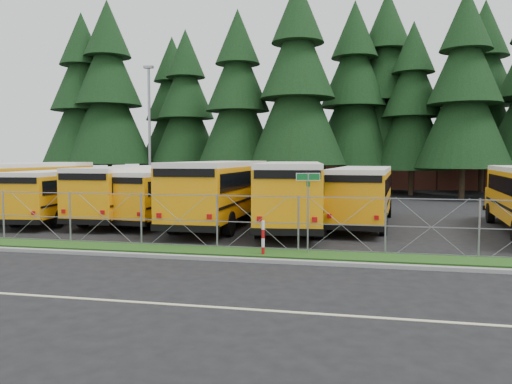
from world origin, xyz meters
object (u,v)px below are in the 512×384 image
at_px(bus_4, 223,193).
at_px(striped_bollard, 263,238).
at_px(bus_1, 65,195).
at_px(bus_3, 175,196).
at_px(bus_5, 291,195).
at_px(street_sign, 308,196).
at_px(bus_0, 35,189).
at_px(light_standard, 149,129).
at_px(bus_6, 363,196).
at_px(bus_2, 134,193).

bearing_deg(bus_4, striped_bollard, -64.48).
xyz_separation_m(bus_1, bus_3, (5.89, 0.71, 0.01)).
xyz_separation_m(bus_5, street_sign, (1.48, -6.45, 0.48)).
height_order(bus_0, bus_5, bus_5).
bearing_deg(light_standard, striped_bollard, -56.47).
height_order(bus_0, bus_6, bus_0).
bearing_deg(bus_0, striped_bollard, -33.07).
bearing_deg(bus_3, bus_6, 11.78).
bearing_deg(striped_bollard, street_sign, 22.64).
distance_m(bus_0, bus_1, 3.18).
distance_m(bus_3, street_sign, 10.70).
height_order(bus_3, bus_6, bus_6).
distance_m(bus_6, light_standard, 19.12).
xyz_separation_m(bus_1, striped_bollard, (12.15, -7.28, -0.73)).
xyz_separation_m(bus_2, bus_5, (8.55, -1.00, 0.12)).
height_order(bus_3, street_sign, street_sign).
bearing_deg(bus_6, bus_2, -172.58).
xyz_separation_m(bus_4, bus_5, (3.44, -0.15, -0.02)).
bearing_deg(bus_1, bus_3, 0.64).
bearing_deg(bus_4, bus_5, -2.66).
xyz_separation_m(striped_bollard, light_standard, (-12.41, 18.73, 4.90)).
xyz_separation_m(bus_3, bus_6, (9.58, 0.66, 0.08)).
height_order(bus_2, light_standard, light_standard).
bearing_deg(bus_6, striped_bollard, -106.41).
relative_size(bus_1, striped_bollard, 8.48).
xyz_separation_m(bus_5, striped_bollard, (0.03, -7.06, -0.95)).
bearing_deg(bus_2, light_standard, 109.77).
distance_m(bus_3, bus_5, 6.31).
distance_m(bus_4, bus_6, 6.94).
bearing_deg(bus_5, bus_3, 165.17).
xyz_separation_m(bus_1, light_standard, (-0.26, 11.45, 4.17)).
distance_m(bus_2, striped_bollard, 11.80).
height_order(bus_5, light_standard, light_standard).
height_order(bus_2, bus_3, bus_2).
relative_size(bus_0, bus_6, 1.07).
height_order(bus_1, bus_3, bus_3).
distance_m(bus_3, striped_bollard, 10.18).
xyz_separation_m(bus_4, street_sign, (4.92, -6.60, 0.46)).
xyz_separation_m(bus_3, street_sign, (7.71, -7.39, 0.69)).
bearing_deg(striped_bollard, light_standard, 123.53).
bearing_deg(bus_3, bus_4, -7.77).
bearing_deg(street_sign, bus_1, 153.88).
relative_size(bus_3, street_sign, 3.64).
distance_m(striped_bollard, light_standard, 23.00).
bearing_deg(bus_4, bus_2, 170.41).
distance_m(bus_1, light_standard, 12.19).
bearing_deg(bus_3, street_sign, -35.90).
relative_size(bus_1, street_sign, 3.62).
relative_size(bus_1, bus_4, 0.85).
height_order(bus_6, street_sign, bus_6).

